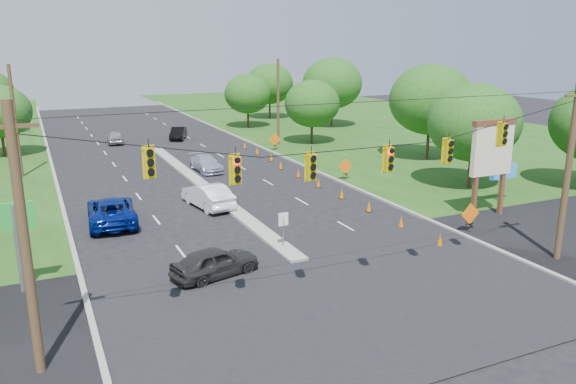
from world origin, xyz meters
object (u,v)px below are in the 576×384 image
pylon_sign (493,153)px  blue_pickup (111,211)px  black_sedan (215,262)px  white_sedan (208,195)px

pylon_sign → blue_pickup: pylon_sign is taller
blue_pickup → black_sedan: bearing=112.2°
black_sedan → white_sedan: 11.61m
pylon_sign → black_sedan: bearing=-173.8°
blue_pickup → pylon_sign: bearing=164.1°
white_sedan → pylon_sign: bearing=140.4°
pylon_sign → blue_pickup: 23.58m
pylon_sign → white_sedan: pylon_sign is taller
white_sedan → blue_pickup: blue_pickup is taller
black_sedan → blue_pickup: bearing=3.3°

